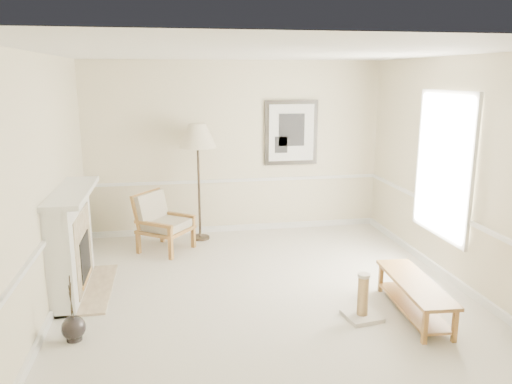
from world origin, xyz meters
TOP-DOWN VIEW (x-y plane):
  - ground at (0.00, 0.00)m, footprint 5.50×5.50m
  - room at (0.14, 0.08)m, footprint 5.04×5.54m
  - fireplace at (-2.34, 0.60)m, footprint 0.64×1.64m
  - floor_vase at (-2.15, -0.66)m, footprint 0.25×0.25m
  - armchair at (-1.30, 1.98)m, footprint 0.99×0.98m
  - floor_lamp at (-0.66, 2.40)m, footprint 0.75×0.75m
  - bench at (1.56, -0.72)m, footprint 0.51×1.41m
  - scratching_post at (0.94, -0.72)m, footprint 0.42×0.42m

SIDE VIEW (x-z plane):
  - ground at x=0.00m, z-range 0.00..0.00m
  - floor_vase at x=-2.15m, z-range -0.23..0.49m
  - scratching_post at x=0.94m, z-range -0.10..0.43m
  - bench at x=1.56m, z-range 0.07..0.46m
  - armchair at x=-1.30m, z-range 0.03..0.94m
  - fireplace at x=-2.34m, z-range -0.01..1.30m
  - floor_lamp at x=-0.66m, z-range 0.71..2.62m
  - room at x=0.14m, z-range 0.41..3.33m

